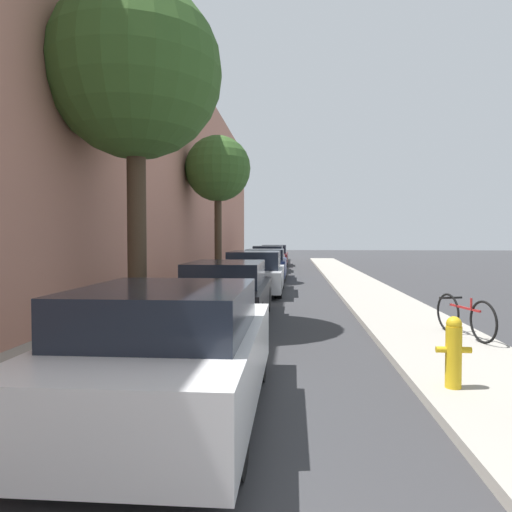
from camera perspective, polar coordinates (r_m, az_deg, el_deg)
name	(u,v)px	position (r m, az deg, el deg)	size (l,w,h in m)	color
ground_plane	(279,294)	(15.53, 2.82, -4.65)	(120.00, 120.00, 0.00)	#333335
sidewalk_left	(192,292)	(15.88, -7.72, -4.30)	(2.00, 52.00, 0.12)	#9E998E
sidewalk_right	(369,293)	(15.71, 13.49, -4.41)	(2.00, 52.00, 0.12)	#9E998E
building_facade_left	(151,155)	(16.36, -12.53, 11.81)	(0.70, 52.00, 9.20)	tan
parked_car_white	(169,353)	(5.03, -10.42, -11.43)	(1.84, 3.93, 1.35)	black
parked_car_black	(227,293)	(10.49, -3.53, -4.45)	(1.77, 4.50, 1.32)	black
parked_car_silver	(255,273)	(15.88, -0.09, -2.08)	(1.86, 4.53, 1.41)	black
parked_car_navy	(265,265)	(21.31, 1.15, -1.05)	(1.84, 4.21, 1.35)	black
parked_car_grey	(268,259)	(26.40, 1.49, -0.40)	(1.78, 4.20, 1.42)	black
parked_car_maroon	(275,256)	(31.91, 2.26, 0.03)	(1.76, 4.61, 1.40)	black
street_tree_near	(135,73)	(10.25, -14.35, 20.55)	(3.42, 3.42, 6.71)	#423323
street_tree_far	(218,170)	(19.51, -4.62, 10.34)	(2.66, 2.66, 5.88)	#423323
fire_hydrant	(454,351)	(5.95, 22.73, -10.54)	(0.39, 0.18, 0.82)	gold
bicycle	(464,316)	(9.02, 23.83, -6.67)	(0.55, 1.68, 0.70)	black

